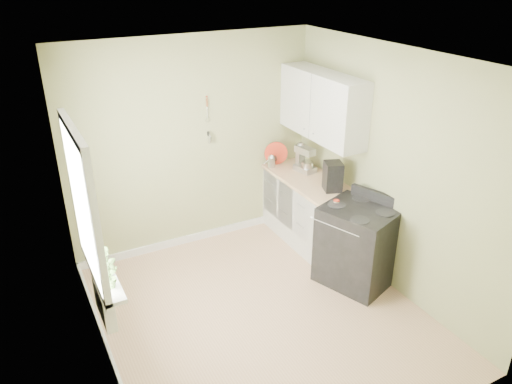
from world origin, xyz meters
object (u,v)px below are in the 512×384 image
stand_mixer (304,160)px  coffee_maker (333,177)px  kettle (272,161)px  stove (357,245)px

stand_mixer → coffee_maker: size_ratio=1.04×
kettle → coffee_maker: size_ratio=0.50×
stove → kettle: 1.71m
stove → kettle: (-0.23, 1.61, 0.52)m
stove → coffee_maker: size_ratio=3.03×
stand_mixer → kettle: bearing=135.2°
stove → stand_mixer: bearing=86.0°
kettle → coffee_maker: bearing=-73.4°
stove → stand_mixer: (0.09, 1.30, 0.58)m
stand_mixer → kettle: size_ratio=2.08×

